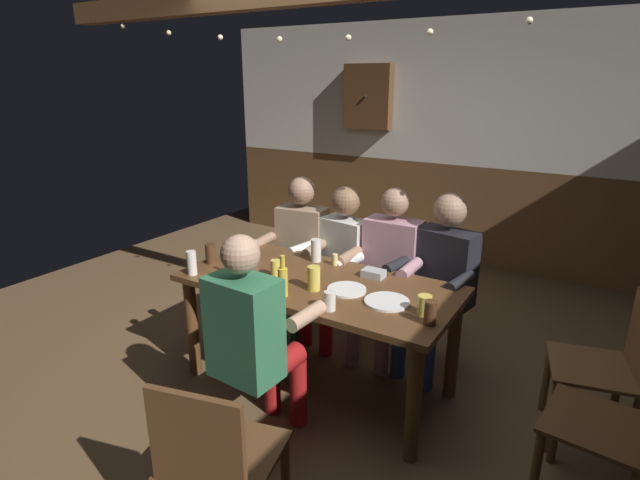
% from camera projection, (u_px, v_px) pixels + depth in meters
% --- Properties ---
extents(ground_plane, '(6.94, 6.94, 0.00)m').
position_uv_depth(ground_plane, '(324.00, 377.00, 3.42)').
color(ground_plane, brown).
extents(back_wall_upper, '(5.78, 0.12, 1.47)m').
position_uv_depth(back_wall_upper, '(465.00, 93.00, 5.13)').
color(back_wall_upper, silver).
extents(back_wall_wainscot, '(5.78, 0.12, 1.08)m').
position_uv_depth(back_wall_wainscot, '(454.00, 213.00, 5.52)').
color(back_wall_wainscot, brown).
rests_on(back_wall_wainscot, ground_plane).
extents(dining_table, '(1.75, 0.83, 0.75)m').
position_uv_depth(dining_table, '(318.00, 297.00, 3.16)').
color(dining_table, brown).
rests_on(dining_table, ground_plane).
extents(person_0, '(0.55, 0.55, 1.23)m').
position_uv_depth(person_0, '(299.00, 247.00, 3.96)').
color(person_0, '#997F60').
rests_on(person_0, ground_plane).
extents(person_1, '(0.56, 0.55, 1.20)m').
position_uv_depth(person_1, '(339.00, 257.00, 3.78)').
color(person_1, silver).
rests_on(person_1, ground_plane).
extents(person_2, '(0.54, 0.53, 1.23)m').
position_uv_depth(person_2, '(388.00, 267.00, 3.57)').
color(person_2, '#B78493').
rests_on(person_2, ground_plane).
extents(person_3, '(0.58, 0.57, 1.24)m').
position_uv_depth(person_3, '(439.00, 275.00, 3.38)').
color(person_3, black).
rests_on(person_3, ground_plane).
extents(person_4, '(0.52, 0.54, 1.24)m').
position_uv_depth(person_4, '(253.00, 333.00, 2.62)').
color(person_4, '#33724C').
rests_on(person_4, ground_plane).
extents(chair_empty_near_right, '(0.53, 0.53, 0.88)m').
position_uv_depth(chair_empty_near_right, '(610.00, 366.00, 2.69)').
color(chair_empty_near_right, brown).
rests_on(chair_empty_near_right, ground_plane).
extents(chair_empty_near_left, '(0.48, 0.48, 0.88)m').
position_uv_depth(chair_empty_near_left, '(618.00, 427.00, 2.23)').
color(chair_empty_near_left, brown).
rests_on(chair_empty_near_left, ground_plane).
extents(chair_empty_far_end, '(0.53, 0.53, 0.88)m').
position_uv_depth(chair_empty_far_end, '(216.00, 464.00, 2.01)').
color(chair_empty_far_end, brown).
rests_on(chair_empty_far_end, ground_plane).
extents(table_candle, '(0.04, 0.04, 0.08)m').
position_uv_depth(table_candle, '(335.00, 260.00, 3.38)').
color(table_candle, '#F9E08C').
rests_on(table_candle, dining_table).
extents(condiment_caddy, '(0.14, 0.10, 0.05)m').
position_uv_depth(condiment_caddy, '(374.00, 273.00, 3.18)').
color(condiment_caddy, '#B2B7BC').
rests_on(condiment_caddy, dining_table).
extents(plate_0, '(0.26, 0.26, 0.01)m').
position_uv_depth(plate_0, '(387.00, 302.00, 2.82)').
color(plate_0, white).
rests_on(plate_0, dining_table).
extents(plate_1, '(0.24, 0.24, 0.01)m').
position_uv_depth(plate_1, '(347.00, 290.00, 2.98)').
color(plate_1, white).
rests_on(plate_1, dining_table).
extents(bottle_0, '(0.06, 0.06, 0.25)m').
position_uv_depth(bottle_0, '(283.00, 280.00, 2.88)').
color(bottle_0, gold).
rests_on(bottle_0, dining_table).
extents(bottle_1, '(0.06, 0.06, 0.25)m').
position_uv_depth(bottle_1, '(240.00, 266.00, 3.12)').
color(bottle_1, '#195923').
rests_on(bottle_1, dining_table).
extents(pint_glass_0, '(0.07, 0.07, 0.14)m').
position_uv_depth(pint_glass_0, '(211.00, 254.00, 3.41)').
color(pint_glass_0, '#4C2D19').
rests_on(pint_glass_0, dining_table).
extents(pint_glass_1, '(0.08, 0.08, 0.11)m').
position_uv_depth(pint_glass_1, '(425.00, 305.00, 2.67)').
color(pint_glass_1, '#E5C64C').
rests_on(pint_glass_1, dining_table).
extents(pint_glass_2, '(0.08, 0.08, 0.15)m').
position_uv_depth(pint_glass_2, '(314.00, 278.00, 2.97)').
color(pint_glass_2, '#E5C64C').
rests_on(pint_glass_2, dining_table).
extents(pint_glass_3, '(0.07, 0.07, 0.16)m').
position_uv_depth(pint_glass_3, '(316.00, 250.00, 3.45)').
color(pint_glass_3, white).
rests_on(pint_glass_3, dining_table).
extents(pint_glass_4, '(0.06, 0.06, 0.11)m').
position_uv_depth(pint_glass_4, '(276.00, 268.00, 3.18)').
color(pint_glass_4, '#E5C64C').
rests_on(pint_glass_4, dining_table).
extents(pint_glass_5, '(0.07, 0.07, 0.15)m').
position_uv_depth(pint_glass_5, '(253.00, 251.00, 3.43)').
color(pint_glass_5, white).
rests_on(pint_glass_5, dining_table).
extents(pint_glass_6, '(0.06, 0.06, 0.16)m').
position_uv_depth(pint_glass_6, '(192.00, 263.00, 3.21)').
color(pint_glass_6, white).
rests_on(pint_glass_6, dining_table).
extents(pint_glass_7, '(0.07, 0.07, 0.11)m').
position_uv_depth(pint_glass_7, '(330.00, 301.00, 2.72)').
color(pint_glass_7, white).
rests_on(pint_glass_7, dining_table).
extents(pint_glass_8, '(0.07, 0.07, 0.13)m').
position_uv_depth(pint_glass_8, '(430.00, 313.00, 2.56)').
color(pint_glass_8, '#4C2D19').
rests_on(pint_glass_8, dining_table).
extents(wall_dart_cabinet, '(0.56, 0.15, 0.70)m').
position_uv_depth(wall_dart_cabinet, '(368.00, 97.00, 5.56)').
color(wall_dart_cabinet, brown).
extents(string_lights, '(4.09, 0.04, 0.20)m').
position_uv_depth(string_lights, '(349.00, 25.00, 2.95)').
color(string_lights, '#F9EAB2').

